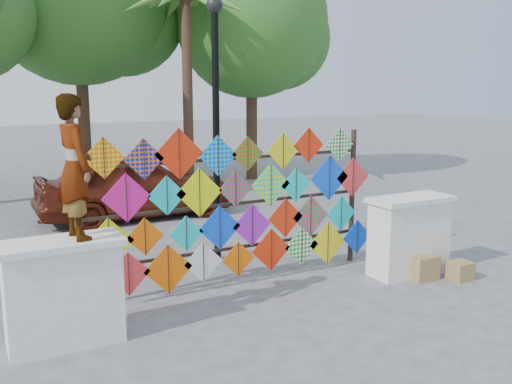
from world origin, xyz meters
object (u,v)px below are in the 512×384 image
Objects in this scene: kite_rack at (239,207)px; vendor_woman at (75,167)px; lamppost at (216,106)px; sedan at (135,185)px.

vendor_woman is (-2.58, -0.93, 0.91)m from kite_rack.
lamppost is (0.21, 1.27, 1.49)m from kite_rack.
kite_rack is at bearing -178.99° from sedan.
vendor_woman is 3.60m from lamppost.
vendor_woman is 0.37× the size of lamppost.
lamppost reaches higher than vendor_woman.
vendor_woman is 0.38× the size of sedan.
lamppost is at bearing -175.50° from sedan.
kite_rack is 1.11× the size of sedan.
kite_rack reaches higher than sedan.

